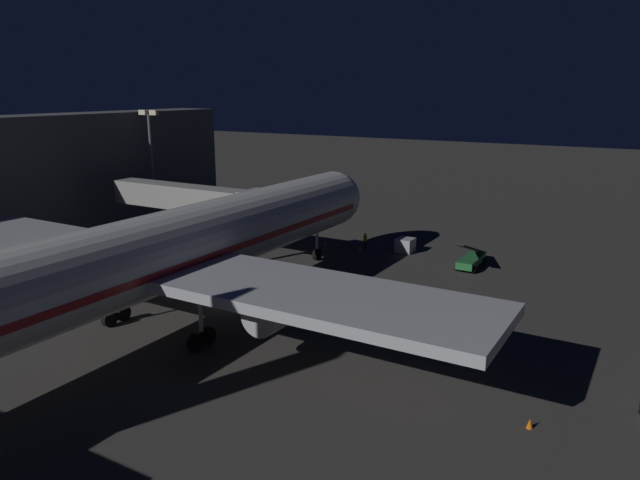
# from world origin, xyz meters

# --- Properties ---
(ground_plane) EXTENTS (320.00, 320.00, 0.00)m
(ground_plane) POSITION_xyz_m (0.00, 0.00, 0.00)
(ground_plane) COLOR #383533
(airliner_at_gate) EXTENTS (48.21, 61.08, 18.86)m
(airliner_at_gate) POSITION_xyz_m (0.00, 10.02, 5.83)
(airliner_at_gate) COLOR silver
(airliner_at_gate) RESTS_ON ground_plane
(jet_bridge) EXTENTS (20.85, 3.40, 7.45)m
(jet_bridge) POSITION_xyz_m (11.27, -9.44, 5.91)
(jet_bridge) COLOR #9E9E99
(jet_bridge) RESTS_ON ground_plane
(apron_floodlight_mast) EXTENTS (2.90, 0.50, 14.63)m
(apron_floodlight_mast) POSITION_xyz_m (25.50, -16.22, 8.69)
(apron_floodlight_mast) COLOR #59595E
(apron_floodlight_mast) RESTS_ON ground_plane
(belt_loader) EXTENTS (1.96, 8.15, 3.30)m
(belt_loader) POSITION_xyz_m (-14.44, -18.90, 0.85)
(belt_loader) COLOR #287038
(belt_loader) RESTS_ON ground_plane
(baggage_container_near_belt) EXTENTS (1.77, 1.86, 1.52)m
(baggage_container_near_belt) POSITION_xyz_m (-6.61, -21.06, 0.76)
(baggage_container_near_belt) COLOR #B7BABF
(baggage_container_near_belt) RESTS_ON ground_plane
(ground_crew_near_nose_gear) EXTENTS (0.40, 0.40, 1.81)m
(ground_crew_near_nose_gear) POSITION_xyz_m (-2.30, -20.03, 1.00)
(ground_crew_near_nose_gear) COLOR black
(ground_crew_near_nose_gear) RESTS_ON ground_plane
(traffic_cone_nose_port) EXTENTS (0.36, 0.36, 0.55)m
(traffic_cone_nose_port) POSITION_xyz_m (-2.20, -19.08, 0.28)
(traffic_cone_nose_port) COLOR orange
(traffic_cone_nose_port) RESTS_ON ground_plane
(traffic_cone_nose_starboard) EXTENTS (0.36, 0.36, 0.55)m
(traffic_cone_nose_starboard) POSITION_xyz_m (2.20, -19.08, 0.28)
(traffic_cone_nose_starboard) COLOR orange
(traffic_cone_nose_starboard) RESTS_ON ground_plane
(traffic_cone_wingtip_svc_side) EXTENTS (0.36, 0.36, 0.55)m
(traffic_cone_wingtip_svc_side) POSITION_xyz_m (-25.61, 7.82, 0.28)
(traffic_cone_wingtip_svc_side) COLOR orange
(traffic_cone_wingtip_svc_side) RESTS_ON ground_plane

